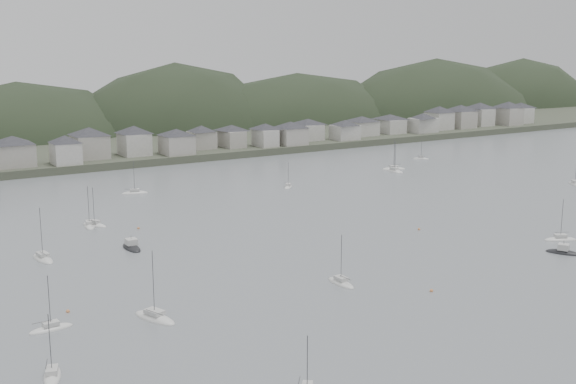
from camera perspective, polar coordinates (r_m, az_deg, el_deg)
ground at (r=150.87m, az=15.32°, el=-7.12°), size 900.00×900.00×0.00m
far_shore_land at (r=407.88m, az=-16.58°, el=4.67°), size 900.00×250.00×3.00m
forested_ridge at (r=386.50m, az=-14.76°, el=2.49°), size 851.55×103.94×102.57m
waterfront_town at (r=322.78m, az=-2.52°, el=4.71°), size 451.48×28.46×12.92m
sailboat_lead at (r=266.70m, az=21.69°, el=0.58°), size 5.72×8.04×10.62m
moored_fleet at (r=192.06m, az=-1.72°, el=-2.62°), size 219.11×154.17×13.40m
motor_launch_near at (r=178.56m, az=20.87°, el=-4.46°), size 6.16×8.20×3.87m
motor_launch_far at (r=174.86m, az=-12.24°, el=-4.28°), size 3.32×8.91×4.10m
mooring_buoys at (r=161.96m, az=3.78°, el=-5.37°), size 108.72×84.94×0.70m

